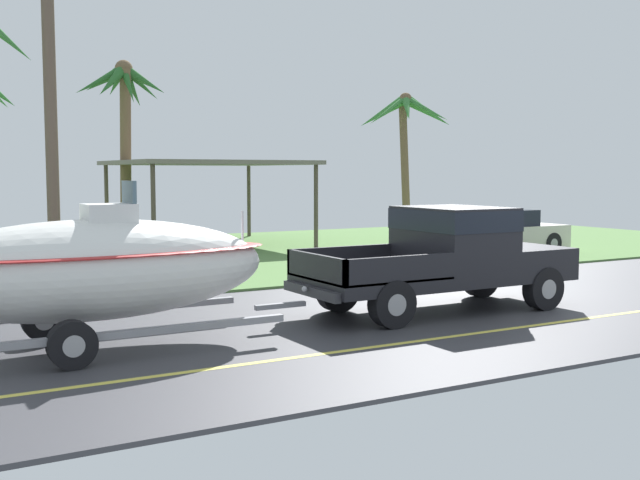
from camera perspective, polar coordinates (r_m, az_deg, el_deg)
ground at (r=22.18m, az=-2.13°, el=-1.63°), size 36.00×22.00×0.11m
pickup_truck_towing at (r=14.60m, az=9.63°, el=-0.97°), size 5.43×2.02×1.91m
boat_on_trailer at (r=11.59m, az=-16.45°, el=-2.05°), size 6.38×2.21×2.43m
parked_sedan_near at (r=24.83m, az=12.55°, el=0.55°), size 4.69×1.95×1.38m
carport_awning at (r=26.84m, az=-8.26°, el=5.48°), size 6.01×5.79×2.93m
palm_tree_near_left at (r=29.16m, az=6.30°, el=8.48°), size 3.69×3.08×5.45m
palm_tree_near_right at (r=27.06m, az=-14.28°, el=9.59°), size 3.10×2.78×6.27m
utility_pole at (r=15.96m, az=-19.14°, el=9.80°), size 0.24×1.80×7.63m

